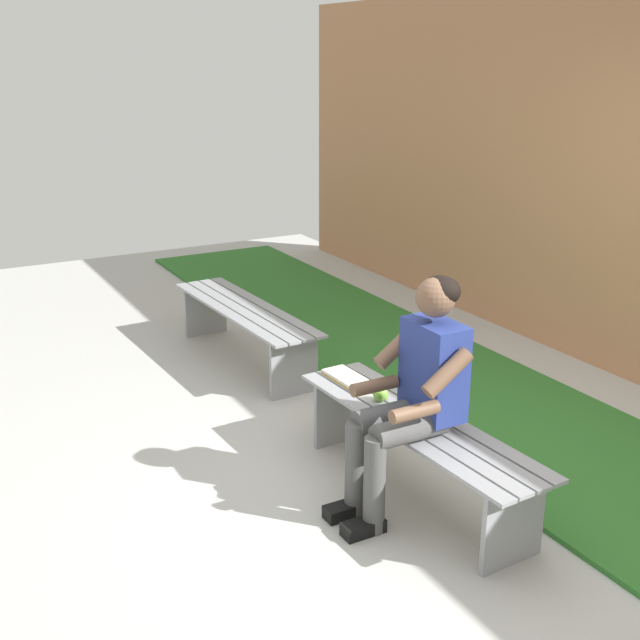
% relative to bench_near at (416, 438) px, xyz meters
% --- Properties ---
extents(ground_plane, '(10.00, 7.00, 0.04)m').
position_rel_bench_near_xyz_m(ground_plane, '(1.12, 1.00, -0.36)').
color(ground_plane, '#B2B2AD').
extents(grass_strip, '(9.00, 1.43, 0.03)m').
position_rel_bench_near_xyz_m(grass_strip, '(1.12, -1.07, -0.32)').
color(grass_strip, '#2D6B28').
rests_on(grass_strip, ground).
extents(bench_near, '(1.72, 0.49, 0.44)m').
position_rel_bench_near_xyz_m(bench_near, '(0.00, 0.00, 0.00)').
color(bench_near, gray).
rests_on(bench_near, ground).
extents(bench_far, '(1.77, 0.49, 0.44)m').
position_rel_bench_near_xyz_m(bench_far, '(2.25, 0.00, 0.00)').
color(bench_far, gray).
rests_on(bench_far, ground).
extents(person_seated, '(0.50, 0.69, 1.25)m').
position_rel_bench_near_xyz_m(person_seated, '(-0.10, 0.10, 0.35)').
color(person_seated, navy).
rests_on(person_seated, ground).
extents(apple, '(0.08, 0.08, 0.08)m').
position_rel_bench_near_xyz_m(apple, '(0.30, 0.04, 0.15)').
color(apple, '#72B738').
rests_on(apple, bench_near).
extents(book_open, '(0.42, 0.18, 0.02)m').
position_rel_bench_near_xyz_m(book_open, '(0.62, 0.04, 0.12)').
color(book_open, white).
rests_on(book_open, bench_near).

